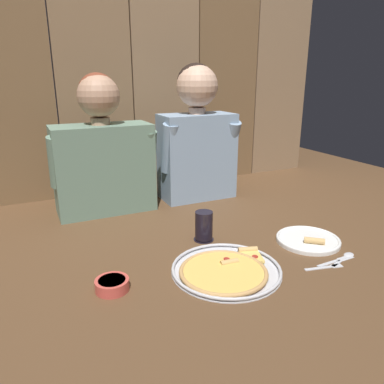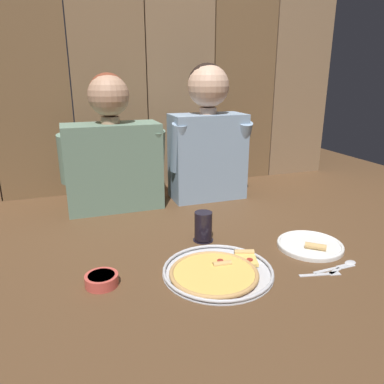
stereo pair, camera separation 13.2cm
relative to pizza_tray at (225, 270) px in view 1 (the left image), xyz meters
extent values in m
plane|color=brown|center=(0.02, 0.18, -0.01)|extent=(3.20, 3.20, 0.00)
cylinder|color=silver|center=(0.01, 0.01, -0.01)|extent=(0.34, 0.34, 0.01)
torus|color=silver|center=(0.01, 0.01, 0.00)|extent=(0.34, 0.34, 0.01)
cylinder|color=#B23823|center=(-0.01, -0.01, 0.00)|extent=(0.26, 0.26, 0.00)
cylinder|color=#EABC56|center=(-0.01, -0.01, 0.00)|extent=(0.25, 0.25, 0.01)
torus|color=tan|center=(-0.01, -0.01, 0.00)|extent=(0.27, 0.27, 0.01)
cube|color=#EFC660|center=(0.12, 0.04, 0.00)|extent=(0.09, 0.10, 0.01)
cylinder|color=tan|center=(0.13, 0.08, 0.01)|extent=(0.07, 0.04, 0.02)
cylinder|color=#A3281E|center=(0.13, 0.02, 0.01)|extent=(0.02, 0.02, 0.00)
cube|color=#EFC660|center=(0.03, 0.06, 0.00)|extent=(0.06, 0.08, 0.01)
cylinder|color=tan|center=(0.03, 0.03, 0.01)|extent=(0.06, 0.02, 0.02)
cylinder|color=#A3281E|center=(0.03, 0.05, 0.01)|extent=(0.02, 0.02, 0.00)
cylinder|color=white|center=(0.38, 0.06, 0.00)|extent=(0.23, 0.23, 0.01)
torus|color=white|center=(0.38, 0.06, 0.00)|extent=(0.23, 0.23, 0.01)
cylinder|color=tan|center=(0.38, 0.02, 0.01)|extent=(0.07, 0.06, 0.02)
cylinder|color=black|center=(0.05, 0.24, -0.01)|extent=(0.07, 0.07, 0.01)
cylinder|color=black|center=(0.05, 0.24, 0.05)|extent=(0.07, 0.07, 0.10)
cylinder|color=#CC4C42|center=(-0.34, 0.06, 0.01)|extent=(0.10, 0.10, 0.03)
cylinder|color=#B23823|center=(-0.34, 0.06, 0.01)|extent=(0.08, 0.08, 0.02)
cube|color=silver|center=(0.28, -0.10, -0.01)|extent=(0.10, 0.03, 0.01)
cube|color=silver|center=(0.34, -0.12, -0.01)|extent=(0.04, 0.03, 0.01)
cube|color=silver|center=(0.33, -0.09, -0.01)|extent=(0.10, 0.02, 0.01)
cube|color=silver|center=(0.41, -0.09, -0.01)|extent=(0.06, 0.02, 0.00)
cube|color=silver|center=(0.37, -0.10, -0.01)|extent=(0.09, 0.04, 0.01)
ellipsoid|color=silver|center=(0.44, -0.08, -0.01)|extent=(0.05, 0.04, 0.01)
cube|color=slate|center=(-0.21, 0.71, 0.18)|extent=(0.42, 0.19, 0.38)
cylinder|color=tan|center=(-0.21, 0.71, 0.39)|extent=(0.08, 0.08, 0.03)
sphere|color=tan|center=(-0.21, 0.71, 0.49)|extent=(0.17, 0.17, 0.17)
sphere|color=brown|center=(-0.21, 0.72, 0.50)|extent=(0.16, 0.16, 0.16)
cylinder|color=slate|center=(-0.39, 0.67, 0.24)|extent=(0.08, 0.11, 0.22)
cylinder|color=slate|center=(-0.02, 0.67, 0.24)|extent=(0.08, 0.12, 0.22)
cube|color=#849EB7|center=(0.25, 0.71, 0.19)|extent=(0.35, 0.18, 0.41)
cylinder|color=#DBAD8E|center=(0.25, 0.71, 0.41)|extent=(0.08, 0.08, 0.03)
sphere|color=#DBAD8E|center=(0.25, 0.71, 0.52)|extent=(0.19, 0.19, 0.19)
sphere|color=black|center=(0.25, 0.72, 0.54)|extent=(0.18, 0.18, 0.18)
cylinder|color=#849EB7|center=(0.09, 0.67, 0.26)|extent=(0.08, 0.12, 0.24)
cylinder|color=#849EB7|center=(0.40, 0.67, 0.26)|extent=(0.08, 0.14, 0.24)
cube|color=brown|center=(-0.53, 0.99, 0.69)|extent=(0.36, 0.03, 1.41)
cube|color=brown|center=(-0.16, 0.99, 0.69)|extent=(0.36, 0.03, 1.41)
cube|color=#856748|center=(0.20, 0.99, 0.69)|extent=(0.36, 0.03, 1.41)
cube|color=brown|center=(0.57, 0.99, 0.69)|extent=(0.36, 0.03, 1.41)
cube|color=#87694A|center=(0.94, 0.99, 0.69)|extent=(0.36, 0.03, 1.41)
camera|label=1|loc=(-0.52, -0.86, 0.57)|focal=34.34mm
camera|label=2|loc=(-0.40, -0.91, 0.57)|focal=34.34mm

